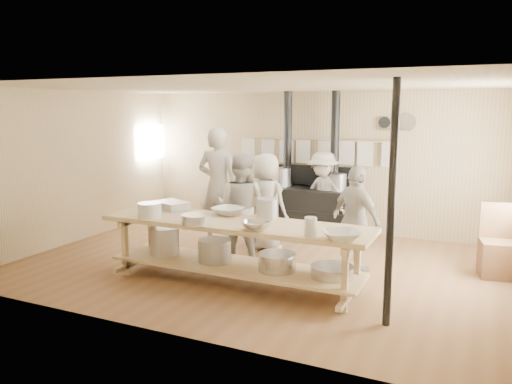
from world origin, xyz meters
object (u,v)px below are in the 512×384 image
prep_table (234,246)px  chair (498,255)px  stove (309,205)px  cook_far_left (218,186)px  cook_by_window (323,195)px  roasting_pan (172,205)px  cook_center (266,202)px  cook_right (356,219)px  cook_left (241,208)px

prep_table → chair: bearing=29.8°
stove → cook_far_left: bearing=-133.2°
cook_by_window → roasting_pan: size_ratio=3.10×
cook_center → cook_right: size_ratio=1.05×
cook_far_left → chair: size_ratio=2.00×
cook_center → cook_right: 1.67m
chair → cook_by_window: bearing=150.2°
prep_table → cook_center: size_ratio=2.27×
stove → chair: stove is taller
prep_table → cook_far_left: (-1.20, 1.74, 0.47)m
cook_left → chair: (3.51, 0.88, -0.53)m
stove → cook_left: stove is taller
stove → cook_far_left: stove is taller
cook_far_left → roasting_pan: 1.41m
cook_left → cook_far_left: bearing=-44.6°
cook_right → chair: bearing=-127.0°
cook_center → cook_right: bearing=176.4°
cook_by_window → cook_far_left: bearing=-125.1°
prep_table → roasting_pan: 1.29m
stove → roasting_pan: stove is taller
cook_left → roasting_pan: bearing=35.0°
cook_left → cook_center: 0.74m
cook_far_left → chair: 4.41m
stove → cook_by_window: bearing=-27.9°
cook_center → cook_by_window: cook_center is taller
stove → cook_far_left: 1.82m
stove → cook_by_window: size_ratio=1.69×
prep_table → chair: (3.16, 1.80, -0.23)m
cook_by_window → chair: bearing=-1.6°
cook_right → cook_left: bearing=41.7°
cook_center → roasting_pan: 1.62m
cook_left → cook_by_window: size_ratio=1.07×
cook_left → cook_right: (1.67, 0.24, -0.07)m
cook_by_window → roasting_pan: cook_by_window is taller
roasting_pan → chair: bearing=18.7°
cook_by_window → roasting_pan: bearing=-102.2°
prep_table → cook_right: size_ratio=2.37×
prep_table → cook_far_left: bearing=124.5°
cook_far_left → cook_by_window: 1.89m
cook_center → stove: bearing=-87.7°
cook_left → cook_by_window: 2.04m
cook_far_left → cook_center: 0.95m
cook_left → chair: cook_left is taller
cook_center → roasting_pan: cook_center is taller
cook_left → cook_right: bearing=-172.7°
cook_far_left → cook_left: cook_far_left is taller
cook_far_left → roasting_pan: cook_far_left is taller
cook_far_left → cook_right: (2.52, -0.58, -0.24)m
stove → cook_left: 2.14m
stove → prep_table: (-0.00, -3.02, -0.00)m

